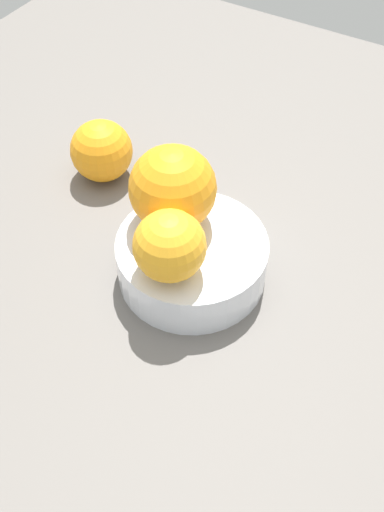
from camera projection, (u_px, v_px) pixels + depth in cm
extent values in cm
cube|color=#66605B|center=(192.00, 280.00, 64.90)|extent=(110.00, 110.00, 2.00)
cylinder|color=silver|center=(192.00, 272.00, 63.84)|extent=(9.64, 9.64, 0.80)
cylinder|color=silver|center=(192.00, 259.00, 62.26)|extent=(15.56, 15.56, 4.96)
sphere|color=#F9A823|center=(169.00, 246.00, 55.49)|extent=(6.95, 6.95, 6.95)
sphere|color=orange|center=(173.00, 188.00, 59.21)|extent=(8.80, 8.80, 8.80)
sphere|color=orange|center=(101.00, 151.00, 71.72)|extent=(7.47, 7.47, 7.47)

